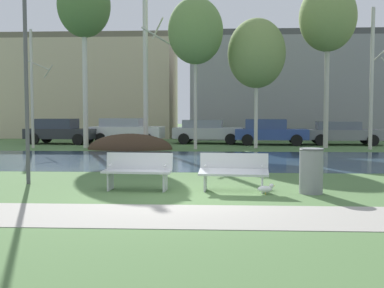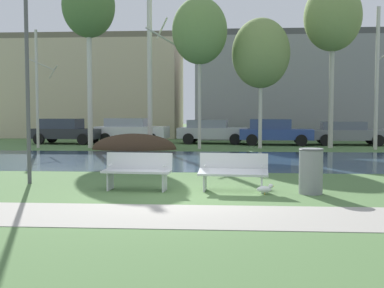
# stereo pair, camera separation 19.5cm
# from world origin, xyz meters

# --- Properties ---
(ground_plane) EXTENTS (120.00, 120.00, 0.00)m
(ground_plane) POSITION_xyz_m (0.00, 10.00, 0.00)
(ground_plane) COLOR #4C703D
(paved_path_strip) EXTENTS (60.00, 1.96, 0.01)m
(paved_path_strip) POSITION_xyz_m (0.00, -1.83, 0.01)
(paved_path_strip) COLOR #9E998E
(paved_path_strip) RESTS_ON ground
(river_band) EXTENTS (80.00, 7.91, 0.01)m
(river_band) POSITION_xyz_m (0.00, 8.30, 0.00)
(river_band) COLOR #2D475B
(river_band) RESTS_ON ground
(soil_mound) EXTENTS (4.27, 2.44, 1.57)m
(soil_mound) POSITION_xyz_m (-3.59, 13.50, 0.00)
(soil_mound) COLOR #423021
(soil_mound) RESTS_ON ground
(bench_left) EXTENTS (1.64, 0.67, 0.87)m
(bench_left) POSITION_xyz_m (-1.12, 0.94, 0.47)
(bench_left) COLOR silver
(bench_left) RESTS_ON ground
(bench_right) EXTENTS (1.64, 0.67, 0.87)m
(bench_right) POSITION_xyz_m (1.13, 0.94, 0.47)
(bench_right) COLOR silver
(bench_right) RESTS_ON ground
(trash_bin) EXTENTS (0.55, 0.55, 1.02)m
(trash_bin) POSITION_xyz_m (2.86, 0.70, 0.53)
(trash_bin) COLOR gray
(trash_bin) RESTS_ON ground
(seagull) EXTENTS (0.40, 0.15, 0.25)m
(seagull) POSITION_xyz_m (1.83, 0.49, 0.13)
(seagull) COLOR white
(seagull) RESTS_ON ground
(streetlamp) EXTENTS (0.32, 0.32, 5.86)m
(streetlamp) POSITION_xyz_m (-4.09, 1.81, 3.86)
(streetlamp) COLOR #4C4C51
(streetlamp) RESTS_ON ground
(birch_far_left) EXTENTS (1.25, 2.15, 6.09)m
(birch_far_left) POSITION_xyz_m (-8.73, 14.07, 3.11)
(birch_far_left) COLOR beige
(birch_far_left) RESTS_ON ground
(birch_left) EXTENTS (2.71, 2.71, 9.39)m
(birch_left) POSITION_xyz_m (-6.07, 14.34, 7.26)
(birch_left) COLOR beige
(birch_left) RESTS_ON ground
(birch_center_left) EXTENTS (1.48, 2.27, 7.84)m
(birch_center_left) POSITION_xyz_m (-2.87, 14.26, 4.02)
(birch_center_left) COLOR beige
(birch_center_left) RESTS_ON ground
(birch_center) EXTENTS (2.75, 2.75, 7.56)m
(birch_center) POSITION_xyz_m (-0.32, 13.87, 5.88)
(birch_center) COLOR beige
(birch_center) RESTS_ON ground
(birch_center_right) EXTENTS (2.94, 2.94, 6.62)m
(birch_center_right) POSITION_xyz_m (2.76, 14.48, 4.84)
(birch_center_right) COLOR beige
(birch_center_right) RESTS_ON ground
(birch_right) EXTENTS (2.93, 2.93, 8.65)m
(birch_right) POSITION_xyz_m (6.45, 15.11, 6.70)
(birch_right) COLOR #BCB7A8
(birch_right) RESTS_ON ground
(birch_far_right) EXTENTS (1.37, 2.31, 7.02)m
(birch_far_right) POSITION_xyz_m (8.48, 14.13, 3.56)
(birch_far_right) COLOR beige
(birch_far_right) RESTS_ON ground
(parked_van_nearest_dark) EXTENTS (4.19, 2.20, 1.49)m
(parked_van_nearest_dark) POSITION_xyz_m (-8.48, 17.47, 0.78)
(parked_van_nearest_dark) COLOR #282B30
(parked_van_nearest_dark) RESTS_ON ground
(parked_sedan_second_white) EXTENTS (4.39, 2.33, 1.50)m
(parked_sedan_second_white) POSITION_xyz_m (-4.70, 18.37, 0.80)
(parked_sedan_second_white) COLOR silver
(parked_sedan_second_white) RESTS_ON ground
(parked_hatch_third_silver) EXTENTS (4.25, 2.32, 1.41)m
(parked_hatch_third_silver) POSITION_xyz_m (0.19, 18.23, 0.76)
(parked_hatch_third_silver) COLOR #B2B5BC
(parked_hatch_third_silver) RESTS_ON ground
(parked_wagon_fourth_blue) EXTENTS (4.22, 2.39, 1.47)m
(parked_wagon_fourth_blue) POSITION_xyz_m (3.79, 17.34, 0.77)
(parked_wagon_fourth_blue) COLOR #2D4793
(parked_wagon_fourth_blue) RESTS_ON ground
(parked_suv_fifth_grey) EXTENTS (4.34, 2.33, 1.33)m
(parked_suv_fifth_grey) POSITION_xyz_m (7.91, 17.43, 0.72)
(parked_suv_fifth_grey) COLOR slate
(parked_suv_fifth_grey) RESTS_ON ground
(building_beige_block) EXTENTS (14.28, 7.13, 7.50)m
(building_beige_block) POSITION_xyz_m (-9.68, 26.48, 3.75)
(building_beige_block) COLOR #BCAD8E
(building_beige_block) RESTS_ON ground
(building_grey_warehouse) EXTENTS (17.58, 6.67, 7.32)m
(building_grey_warehouse) POSITION_xyz_m (7.77, 24.78, 3.66)
(building_grey_warehouse) COLOR gray
(building_grey_warehouse) RESTS_ON ground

